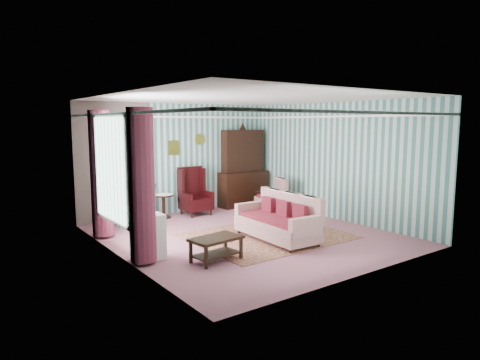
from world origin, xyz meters
TOP-DOWN VIEW (x-y plane):
  - floor at (0.00, 0.00)m, footprint 6.00×6.00m
  - room_shell at (-0.62, 0.18)m, footprint 5.53×6.02m
  - bookcase at (-1.35, 2.84)m, footprint 0.80×0.28m
  - dresser_hutch at (1.90, 2.72)m, footprint 1.50×0.56m
  - wingback_left at (-1.60, 2.45)m, footprint 0.76×0.80m
  - wingback_right at (0.15, 2.45)m, footprint 0.76×0.80m
  - seated_woman at (-1.60, 2.45)m, footprint 0.44×0.40m
  - round_side_table at (-0.70, 2.60)m, footprint 0.50×0.50m
  - nest_table at (2.47, 0.90)m, footprint 0.45×0.38m
  - plant_stand at (-2.40, -0.30)m, footprint 0.55×0.35m
  - rug at (0.30, -0.30)m, footprint 3.20×2.60m
  - sofa at (0.27, -0.64)m, footprint 1.00×1.98m
  - floral_armchair at (1.90, 1.49)m, footprint 0.94×0.95m
  - coffee_table at (-1.47, -1.06)m, footprint 0.96×0.64m
  - potted_plant_a at (-2.44, -0.37)m, footprint 0.42×0.38m
  - potted_plant_b at (-2.27, -0.15)m, footprint 0.34×0.30m
  - potted_plant_c at (-2.41, -0.22)m, footprint 0.21×0.21m

SIDE VIEW (x-z plane):
  - floor at x=0.00m, z-range 0.00..0.00m
  - rug at x=0.30m, z-range 0.00..0.01m
  - coffee_table at x=-1.47m, z-range 0.00..0.42m
  - nest_table at x=2.47m, z-range 0.00..0.54m
  - round_side_table at x=-0.70m, z-range 0.00..0.60m
  - plant_stand at x=-2.40m, z-range 0.00..0.80m
  - floral_armchair at x=1.90m, z-range 0.00..1.04m
  - sofa at x=0.27m, z-range 0.00..1.06m
  - seated_woman at x=-1.60m, z-range 0.00..1.18m
  - wingback_left at x=-1.60m, z-range 0.00..1.25m
  - wingback_right at x=0.15m, z-range 0.00..1.25m
  - potted_plant_c at x=-2.41m, z-range 0.80..1.14m
  - potted_plant_a at x=-2.44m, z-range 0.80..1.19m
  - potted_plant_b at x=-2.27m, z-range 0.80..1.33m
  - bookcase at x=-1.35m, z-range 0.00..2.24m
  - dresser_hutch at x=1.90m, z-range 0.00..2.36m
  - room_shell at x=-0.62m, z-range 0.55..3.46m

